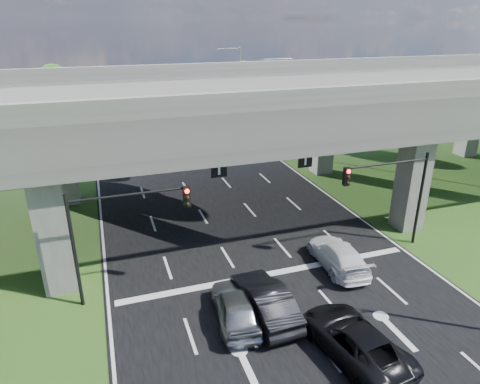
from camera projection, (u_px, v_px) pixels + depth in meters
ground at (298, 312)px, 20.91m from camera, size 160.00×160.00×0.00m
road at (235, 225)px, 29.68m from camera, size 18.00×120.00×0.03m
overpass at (225, 106)px, 28.45m from camera, size 80.00×15.00×10.00m
signal_right at (393, 186)px, 25.11m from camera, size 5.76×0.54×6.00m
signal_left at (119, 224)px, 20.47m from camera, size 5.76×0.54×6.00m
streetlight_far at (287, 99)px, 42.75m from camera, size 3.38×0.25×10.00m
streetlight_beyond at (237, 79)px, 56.79m from camera, size 3.38×0.25×10.00m
tree_left_near at (29, 122)px, 37.77m from camera, size 4.50×4.50×7.80m
tree_left_mid at (7, 114)px, 44.14m from camera, size 3.91×3.90×6.76m
tree_left_far at (52, 91)px, 51.98m from camera, size 4.80×4.80×8.32m
tree_right_near at (296, 103)px, 47.65m from camera, size 4.20×4.20×7.28m
tree_right_mid at (290, 94)px, 55.68m from camera, size 3.91×3.90×6.76m
tree_right_far at (241, 82)px, 61.27m from camera, size 4.50×4.50×7.80m
car_silver at (236, 306)px, 20.01m from camera, size 2.40×4.80×1.57m
car_dark at (264, 300)px, 20.36m from camera, size 2.00×5.18×1.68m
car_white at (338, 255)px, 24.41m from camera, size 2.46×5.24×1.48m
car_trailing at (355, 341)px, 17.90m from camera, size 3.20×5.78×1.53m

